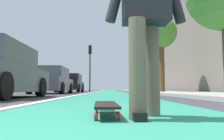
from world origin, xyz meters
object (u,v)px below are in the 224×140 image
Objects in this scene: skateboard at (106,106)px; skater_person at (145,10)px; parked_car_mid at (52,81)px; street_tree_mid at (161,34)px; traffic_light at (90,60)px; parked_car_far at (70,83)px.

skateboard is 0.92m from skater_person.
parked_car_mid is at bearing 18.16° from skater_person.
skateboard is 12.76m from street_tree_mid.
skater_person is 0.38× the size of parked_car_mid.
street_tree_mid is (-6.68, -5.05, 0.76)m from traffic_light.
skateboard is at bearing -169.16° from parked_car_far.
skater_person is 12.60m from street_tree_mid.
parked_car_mid is 8.27m from traffic_light.
skater_person is 17.26m from parked_car_far.
traffic_light is at bearing -10.80° from parked_car_mid.
skater_person reaches higher than parked_car_far.
traffic_light is (1.70, -1.50, 2.24)m from parked_car_far.
street_tree_mid reaches higher than skateboard.
street_tree_mid is (11.76, -3.35, 3.63)m from skateboard.
skateboard is at bearing -163.29° from parked_car_mid.
skater_person is 18.81m from traffic_light.
skater_person is 0.38× the size of parked_car_far.
skater_person is at bearing -161.84° from parked_car_mid.
parked_car_mid is 1.00× the size of traffic_light.
skater_person is at bearing -168.12° from parked_car_far.
parked_car_mid is at bearing 99.83° from street_tree_mid.
traffic_light is 0.90× the size of street_tree_mid.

